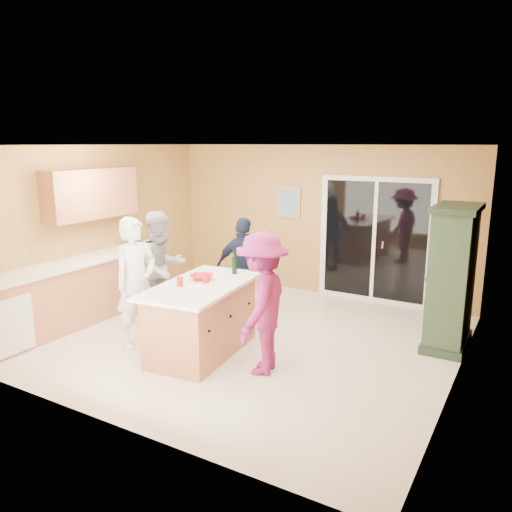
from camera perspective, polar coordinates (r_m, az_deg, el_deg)
The scene contains 22 objects.
floor at distance 7.01m, azimuth -1.49°, elevation -9.23°, with size 5.50×5.50×0.00m, color silver.
ceiling at distance 6.50m, azimuth -1.63°, elevation 12.55°, with size 5.50×5.00×0.10m, color silver.
wall_back at distance 8.82m, azimuth 6.99°, elevation 4.05°, with size 5.50×0.10×2.60m, color #D3B257.
wall_front at distance 4.75m, azimuth -17.58°, elevation -4.05°, with size 5.50×0.10×2.60m, color #D3B257.
wall_left at distance 8.38m, azimuth -17.82°, elevation 3.07°, with size 0.10×5.00×2.60m, color #D3B257.
wall_right at distance 5.73m, azimuth 22.61°, elevation -1.61°, with size 0.10×5.00×2.60m, color #D3B257.
left_cabinet_run at distance 7.68m, azimuth -21.64°, elevation -4.50°, with size 0.65×3.05×1.24m.
upper_cabinets at distance 8.05m, azimuth -18.30°, elevation 6.79°, with size 0.35×1.60×0.75m, color #B46C46.
sliding_door at distance 8.48m, azimuth 13.38°, elevation 1.73°, with size 1.90×0.07×2.10m.
framed_picture at distance 8.99m, azimuth 3.74°, elevation 6.20°, with size 0.46×0.04×0.56m.
kitchen_island at distance 6.41m, azimuth -6.17°, elevation -7.35°, with size 1.12×1.83×0.91m.
green_hutch at distance 6.92m, azimuth 21.47°, elevation -2.48°, with size 0.54×1.02×1.87m.
woman_white at distance 6.67m, azimuth -13.54°, elevation -2.96°, with size 0.62×0.41×1.71m, color silver.
woman_grey at distance 7.41m, azimuth -10.70°, elevation -1.39°, with size 0.82×0.64×1.68m, color #9D9D9F.
woman_navy at distance 7.49m, azimuth -1.35°, elevation -1.50°, with size 0.91×0.38×1.56m, color #192037.
woman_magenta at distance 5.74m, azimuth 0.70°, elevation -5.44°, with size 1.07×0.62×1.66m, color #8E1E57.
serving_bowl at distance 6.44m, azimuth -6.21°, elevation -2.41°, with size 0.29×0.29×0.07m, color red.
tulip_vase at distance 8.55m, azimuth -13.80°, elevation 2.43°, with size 0.21×0.14×0.41m, color red.
tumbler_near at distance 6.18m, azimuth -8.70°, elevation -2.92°, with size 0.08×0.08×0.12m, color red.
tumbler_far at distance 6.25m, azimuth -5.75°, elevation -2.63°, with size 0.08×0.08×0.12m, color red.
wine_bottle at distance 6.68m, azimuth -2.48°, elevation -1.01°, with size 0.07×0.07×0.32m.
white_plate at distance 6.24m, azimuth -5.75°, elevation -3.17°, with size 0.22×0.22×0.01m, color silver.
Camera 1 is at (3.40, -5.53, 2.63)m, focal length 35.00 mm.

